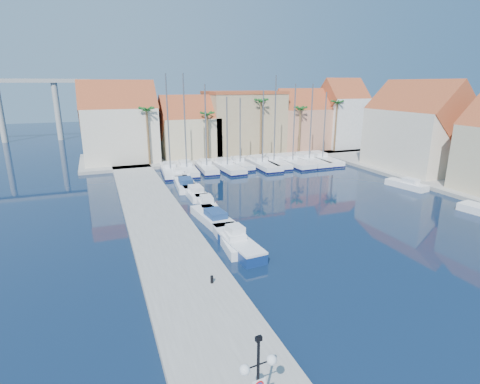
% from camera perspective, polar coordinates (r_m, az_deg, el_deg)
% --- Properties ---
extents(ground, '(260.00, 260.00, 0.00)m').
position_cam_1_polar(ground, '(27.79, 12.34, -12.94)').
color(ground, black).
rests_on(ground, ground).
extents(quay_west, '(6.00, 77.00, 0.50)m').
position_cam_1_polar(quay_west, '(36.31, -11.91, -5.33)').
color(quay_west, gray).
rests_on(quay_west, ground).
extents(shore_north, '(54.00, 16.00, 0.50)m').
position_cam_1_polar(shore_north, '(73.27, -1.67, 5.88)').
color(shore_north, gray).
rests_on(shore_north, ground).
extents(shore_east, '(12.00, 60.00, 0.50)m').
position_cam_1_polar(shore_east, '(59.20, 30.75, 1.09)').
color(shore_east, gray).
rests_on(shore_east, ground).
extents(lamp_post, '(1.49, 0.50, 4.41)m').
position_cam_1_polar(lamp_post, '(14.93, 2.79, -25.70)').
color(lamp_post, black).
rests_on(lamp_post, quay_west).
extents(bollard, '(0.21, 0.21, 0.52)m').
position_cam_1_polar(bollard, '(25.76, -4.31, -13.14)').
color(bollard, black).
rests_on(bollard, quay_west).
extents(fishing_boat, '(2.32, 5.74, 1.96)m').
position_cam_1_polar(fishing_boat, '(30.98, 0.04, -8.01)').
color(fishing_boat, navy).
rests_on(fishing_boat, ground).
extents(motorboat_west_0, '(2.56, 6.74, 1.40)m').
position_cam_1_polar(motorboat_west_0, '(32.38, -1.08, -7.18)').
color(motorboat_west_0, white).
rests_on(motorboat_west_0, ground).
extents(motorboat_west_1, '(2.95, 7.20, 1.40)m').
position_cam_1_polar(motorboat_west_1, '(37.53, -4.10, -3.87)').
color(motorboat_west_1, white).
rests_on(motorboat_west_1, ground).
extents(motorboat_west_2, '(2.24, 5.59, 1.40)m').
position_cam_1_polar(motorboat_west_2, '(42.16, -5.20, -1.62)').
color(motorboat_west_2, white).
rests_on(motorboat_west_2, ground).
extents(motorboat_west_3, '(2.07, 6.43, 1.40)m').
position_cam_1_polar(motorboat_west_3, '(46.39, -6.89, -0.00)').
color(motorboat_west_3, white).
rests_on(motorboat_west_3, ground).
extents(motorboat_west_4, '(3.07, 7.60, 1.40)m').
position_cam_1_polar(motorboat_west_4, '(50.49, -8.36, 1.28)').
color(motorboat_west_4, white).
rests_on(motorboat_west_4, ground).
extents(motorboat_west_5, '(2.04, 5.66, 1.40)m').
position_cam_1_polar(motorboat_west_5, '(56.10, -9.43, 2.74)').
color(motorboat_west_5, white).
rests_on(motorboat_west_5, ground).
extents(motorboat_east_1, '(2.83, 5.73, 1.40)m').
position_cam_1_polar(motorboat_east_1, '(54.34, 24.10, 1.08)').
color(motorboat_east_1, white).
rests_on(motorboat_east_1, ground).
extents(sailboat_0, '(3.31, 9.63, 14.77)m').
position_cam_1_polar(sailboat_0, '(58.30, -10.59, 3.31)').
color(sailboat_0, white).
rests_on(sailboat_0, ground).
extents(sailboat_1, '(3.38, 10.05, 14.82)m').
position_cam_1_polar(sailboat_1, '(59.13, -8.20, 3.59)').
color(sailboat_1, white).
rests_on(sailboat_1, ground).
extents(sailboat_2, '(2.92, 8.89, 13.30)m').
position_cam_1_polar(sailboat_2, '(59.75, -5.18, 3.82)').
color(sailboat_2, white).
rests_on(sailboat_2, ground).
extents(sailboat_3, '(3.41, 10.57, 11.47)m').
position_cam_1_polar(sailboat_3, '(60.29, -2.16, 3.94)').
color(sailboat_3, white).
rests_on(sailboat_3, ground).
extents(sailboat_4, '(2.55, 8.28, 11.22)m').
position_cam_1_polar(sailboat_4, '(62.06, -0.15, 4.33)').
color(sailboat_4, white).
rests_on(sailboat_4, ground).
extents(sailboat_5, '(3.00, 11.16, 12.35)m').
position_cam_1_polar(sailboat_5, '(62.50, 3.17, 4.36)').
color(sailboat_5, white).
rests_on(sailboat_5, ground).
extents(sailboat_6, '(3.39, 10.67, 14.65)m').
position_cam_1_polar(sailboat_6, '(64.04, 4.98, 4.65)').
color(sailboat_6, white).
rests_on(sailboat_6, ground).
extents(sailboat_7, '(3.62, 11.48, 13.35)m').
position_cam_1_polar(sailboat_7, '(64.79, 7.71, 4.67)').
color(sailboat_7, white).
rests_on(sailboat_7, ground).
extents(sailboat_8, '(3.15, 11.35, 13.34)m').
position_cam_1_polar(sailboat_8, '(66.51, 10.18, 4.86)').
color(sailboat_8, white).
rests_on(sailboat_8, ground).
extents(sailboat_9, '(3.88, 11.48, 12.01)m').
position_cam_1_polar(sailboat_9, '(68.00, 12.19, 4.99)').
color(sailboat_9, white).
rests_on(sailboat_9, ground).
extents(building_0, '(12.30, 9.00, 13.50)m').
position_cam_1_polar(building_0, '(67.47, -17.89, 9.62)').
color(building_0, beige).
rests_on(building_0, shore_north).
extents(building_1, '(10.30, 8.00, 11.00)m').
position_cam_1_polar(building_1, '(69.34, -7.76, 9.38)').
color(building_1, '#CCB790').
rests_on(building_1, shore_north).
extents(building_2, '(14.20, 10.20, 11.50)m').
position_cam_1_polar(building_2, '(73.48, 0.53, 10.65)').
color(building_2, tan).
rests_on(building_2, shore_north).
extents(building_3, '(10.30, 8.00, 12.00)m').
position_cam_1_polar(building_3, '(77.85, 9.19, 10.47)').
color(building_3, tan).
rests_on(building_3, shore_north).
extents(building_4, '(8.30, 8.00, 14.00)m').
position_cam_1_polar(building_4, '(81.81, 15.16, 11.17)').
color(building_4, silver).
rests_on(building_4, shore_north).
extents(building_6, '(9.00, 14.30, 13.50)m').
position_cam_1_polar(building_6, '(63.96, 25.30, 8.53)').
color(building_6, beige).
rests_on(building_6, shore_east).
extents(palm_0, '(2.60, 2.60, 10.15)m').
position_cam_1_polar(palm_0, '(62.66, -14.06, 11.81)').
color(palm_0, brown).
rests_on(palm_0, shore_north).
extents(palm_1, '(2.60, 2.60, 9.15)m').
position_cam_1_polar(palm_1, '(64.75, -5.04, 11.51)').
color(palm_1, brown).
rests_on(palm_1, shore_north).
extents(palm_2, '(2.60, 2.60, 11.15)m').
position_cam_1_polar(palm_2, '(68.08, 3.26, 13.36)').
color(palm_2, brown).
rests_on(palm_2, shore_north).
extents(palm_3, '(2.60, 2.60, 9.65)m').
position_cam_1_polar(palm_3, '(71.81, 9.21, 12.20)').
color(palm_3, brown).
rests_on(palm_3, shore_north).
extents(palm_4, '(2.60, 2.60, 10.65)m').
position_cam_1_polar(palm_4, '(76.07, 14.60, 12.82)').
color(palm_4, brown).
rests_on(palm_4, shore_north).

